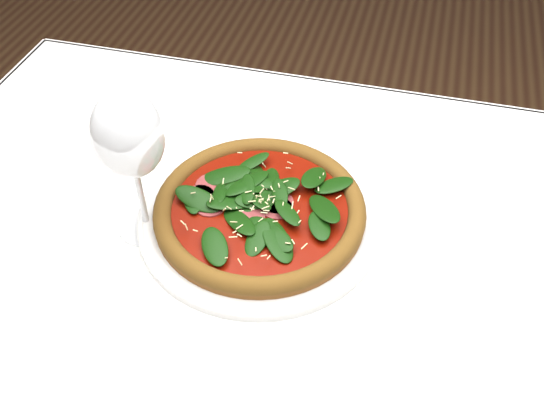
# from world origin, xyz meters

# --- Properties ---
(dining_table) EXTENTS (1.21, 0.81, 0.75)m
(dining_table) POSITION_xyz_m (0.00, 0.00, 0.65)
(dining_table) COLOR white
(dining_table) RESTS_ON ground
(plate) EXTENTS (0.33, 0.33, 0.01)m
(plate) POSITION_xyz_m (-0.07, 0.04, 0.76)
(plate) COLOR silver
(plate) RESTS_ON dining_table
(pizza) EXTENTS (0.35, 0.35, 0.04)m
(pizza) POSITION_xyz_m (-0.07, 0.04, 0.78)
(pizza) COLOR #926123
(pizza) RESTS_ON plate
(wine_glass) EXTENTS (0.09, 0.09, 0.21)m
(wine_glass) POSITION_xyz_m (-0.21, -0.01, 0.90)
(wine_glass) COLOR white
(wine_glass) RESTS_ON dining_table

